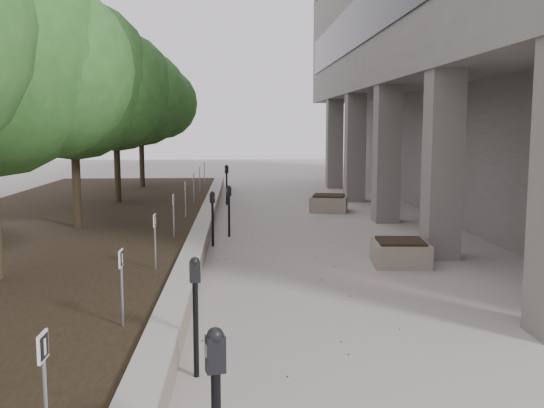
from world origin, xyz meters
name	(u,v)px	position (x,y,z in m)	size (l,w,h in m)	color
ground	(318,370)	(0.00, 0.00, 0.00)	(90.00, 90.00, 0.00)	#99948D
retaining_wall	(205,226)	(-1.82, 9.00, 0.25)	(0.39, 26.00, 0.50)	gray
planting_bed	(61,229)	(-5.50, 9.00, 0.20)	(7.00, 26.00, 0.40)	#2E2317
crabapple_tree_3	(74,113)	(-4.80, 8.00, 3.12)	(4.60, 4.00, 5.44)	#296225
crabapple_tree_4	(116,116)	(-4.80, 13.00, 3.12)	(4.60, 4.00, 5.44)	#296225
crabapple_tree_5	(141,118)	(-4.80, 18.00, 3.12)	(4.60, 4.00, 5.44)	#296225
parking_sign_1	(45,395)	(-2.35, -2.50, 0.88)	(0.04, 0.22, 0.96)	black
parking_sign_2	(122,288)	(-2.35, 0.50, 0.88)	(0.04, 0.22, 0.96)	black
parking_sign_3	(155,242)	(-2.35, 3.50, 0.88)	(0.04, 0.22, 0.96)	black
parking_sign_4	(174,216)	(-2.35, 6.50, 0.88)	(0.04, 0.22, 0.96)	black
parking_sign_5	(185,200)	(-2.35, 9.50, 0.88)	(0.04, 0.22, 0.96)	black
parking_sign_6	(194,188)	(-2.35, 12.50, 0.88)	(0.04, 0.22, 0.96)	black
parking_sign_7	(200,180)	(-2.35, 15.50, 0.88)	(0.04, 0.22, 0.96)	black
parking_sign_8	(204,173)	(-2.35, 18.50, 0.88)	(0.04, 0.22, 0.96)	black
parking_meter_2	(196,317)	(-1.42, -0.13, 0.70)	(0.14, 0.10, 1.39)	black
parking_meter_3	(213,219)	(-1.55, 7.52, 0.66)	(0.13, 0.09, 1.31)	black
parking_meter_4	(229,211)	(-1.18, 8.80, 0.66)	(0.13, 0.09, 1.33)	black
parking_meter_5	(227,185)	(-1.37, 15.19, 0.72)	(0.14, 0.10, 1.44)	black
planter_front	(400,252)	(2.38, 5.39, 0.26)	(1.11, 1.11, 0.52)	gray
planter_back	(329,203)	(2.05, 13.33, 0.28)	(1.19, 1.19, 0.56)	gray
berry_scatter	(281,270)	(-0.10, 5.00, 0.01)	(3.30, 14.10, 0.02)	maroon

